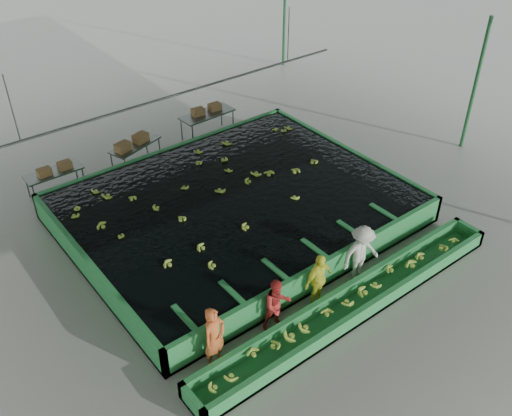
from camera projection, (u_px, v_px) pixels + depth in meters
ground at (266, 242)px, 17.25m from camera, size 80.00×80.00×0.00m
shed_roof at (268, 88)px, 14.35m from camera, size 20.00×22.00×0.04m
shed_posts at (267, 172)px, 15.80m from camera, size 20.00×22.00×5.00m
flotation_tank at (237, 208)px, 17.95m from camera, size 10.00×8.00×0.90m
tank_water at (236, 197)px, 17.72m from camera, size 9.70×7.70×0.00m
sorting_trough at (353, 304)px, 14.79m from camera, size 10.00×1.00×0.50m
cableway_rail at (172, 96)px, 18.72m from camera, size 0.08×0.08×14.00m
rail_hanger_left at (12, 109)px, 15.63m from camera, size 0.04×0.04×2.00m
rail_hanger_right at (288, 35)px, 20.64m from camera, size 0.04×0.04×2.00m
worker_a at (214, 338)px, 13.06m from camera, size 0.70×0.54×1.72m
worker_b at (277, 305)px, 14.05m from camera, size 0.86×0.74×1.51m
worker_c at (318, 280)px, 14.72m from camera, size 0.97×0.46×1.60m
worker_d at (361, 253)px, 15.47m from camera, size 1.23×0.84×1.75m
packing_table_left at (56, 182)px, 19.19m from camera, size 1.90×0.76×0.86m
packing_table_mid at (136, 155)px, 20.67m from camera, size 2.09×1.33×0.88m
packing_table_right at (208, 125)px, 22.49m from camera, size 2.22×0.96×0.99m
box_stack_left at (55, 172)px, 18.92m from camera, size 1.16×0.34×0.25m
box_stack_mid at (132, 146)px, 20.30m from camera, size 1.43×0.73×0.30m
box_stack_right at (207, 112)px, 22.25m from camera, size 1.25×0.40×0.27m
floating_bananas at (221, 186)px, 18.23m from camera, size 8.76×5.97×0.12m
trough_bananas at (354, 299)px, 14.70m from camera, size 8.40×0.56×0.11m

